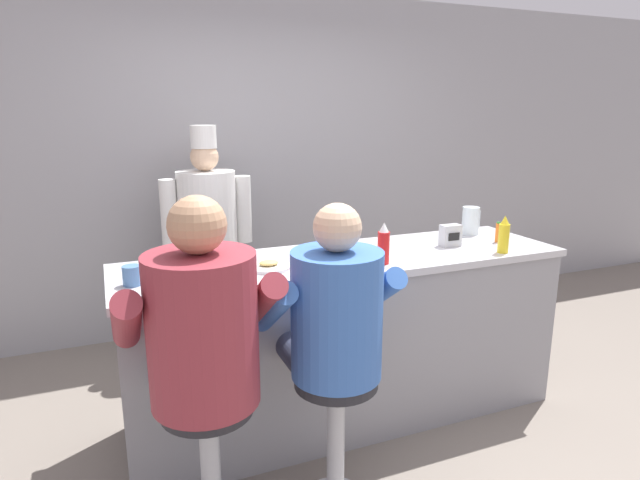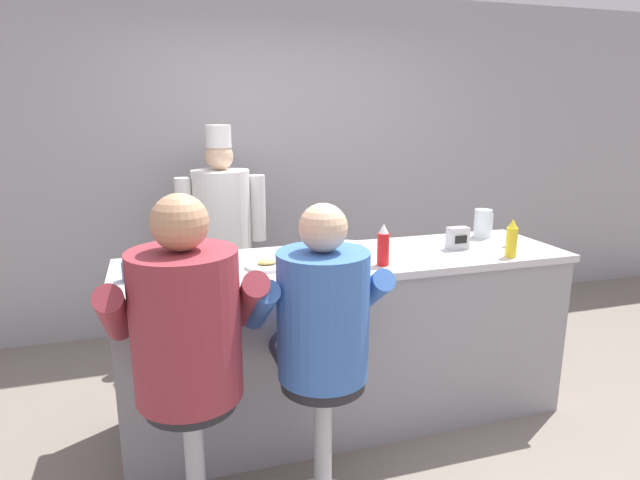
{
  "view_description": "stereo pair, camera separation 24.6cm",
  "coord_description": "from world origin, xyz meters",
  "views": [
    {
      "loc": [
        -1.24,
        -2.26,
        1.79
      ],
      "look_at": [
        -0.18,
        0.32,
        1.11
      ],
      "focal_mm": 30.0,
      "sensor_mm": 36.0,
      "label": 1
    },
    {
      "loc": [
        -1.01,
        -2.34,
        1.79
      ],
      "look_at": [
        -0.18,
        0.32,
        1.11
      ],
      "focal_mm": 30.0,
      "sensor_mm": 36.0,
      "label": 2
    }
  ],
  "objects": [
    {
      "name": "diner_seated_blue",
      "position": [
        -0.36,
        -0.28,
        0.88
      ],
      "size": [
        0.6,
        0.59,
        1.42
      ],
      "color": "#B2B5BA",
      "rests_on": "ground_plane"
    },
    {
      "name": "breakfast_plate",
      "position": [
        -0.48,
        0.29,
        1.0
      ],
      "size": [
        0.23,
        0.23,
        0.05
      ],
      "color": "white",
      "rests_on": "diner_counter"
    },
    {
      "name": "coffee_mug_blue",
      "position": [
        -1.14,
        0.28,
        1.03
      ],
      "size": [
        0.13,
        0.09,
        0.09
      ],
      "color": "#4C7AB2",
      "rests_on": "diner_counter"
    },
    {
      "name": "napkin_dispenser_chrome",
      "position": [
        0.68,
        0.33,
        1.05
      ],
      "size": [
        0.12,
        0.07,
        0.13
      ],
      "color": "silver",
      "rests_on": "diner_counter"
    },
    {
      "name": "wall_back",
      "position": [
        0.0,
        2.02,
        1.35
      ],
      "size": [
        10.0,
        0.06,
        2.7
      ],
      "color": "#99999E",
      "rests_on": "ground_plane"
    },
    {
      "name": "ketchup_bottle_red",
      "position": [
        0.12,
        0.15,
        1.09
      ],
      "size": [
        0.06,
        0.06,
        0.22
      ],
      "color": "red",
      "rests_on": "diner_counter"
    },
    {
      "name": "diner_seated_maroon",
      "position": [
        -0.93,
        -0.28,
        0.91
      ],
      "size": [
        0.65,
        0.64,
        1.49
      ],
      "color": "#B2B5BA",
      "rests_on": "ground_plane"
    },
    {
      "name": "water_pitcher_clear",
      "position": [
        0.99,
        0.55,
        1.08
      ],
      "size": [
        0.13,
        0.11,
        0.18
      ],
      "color": "silver",
      "rests_on": "diner_counter"
    },
    {
      "name": "mustard_bottle_yellow",
      "position": [
        0.87,
        0.09,
        1.09
      ],
      "size": [
        0.06,
        0.06,
        0.22
      ],
      "color": "yellow",
      "rests_on": "diner_counter"
    },
    {
      "name": "coffee_mug_white",
      "position": [
        -0.01,
        0.33,
        1.03
      ],
      "size": [
        0.15,
        0.1,
        0.09
      ],
      "color": "white",
      "rests_on": "diner_counter"
    },
    {
      "name": "ground_plane",
      "position": [
        0.0,
        0.0,
        0.0
      ],
      "size": [
        20.0,
        20.0,
        0.0
      ],
      "primitive_type": "plane",
      "color": "slate"
    },
    {
      "name": "cook_in_whites_near",
      "position": [
        -0.55,
        1.58,
        0.92
      ],
      "size": [
        0.66,
        0.42,
        1.68
      ],
      "color": "#232328",
      "rests_on": "ground_plane"
    },
    {
      "name": "hot_sauce_bottle_orange",
      "position": [
        1.01,
        0.3,
        1.05
      ],
      "size": [
        0.03,
        0.03,
        0.13
      ],
      "color": "orange",
      "rests_on": "diner_counter"
    },
    {
      "name": "diner_counter",
      "position": [
        0.0,
        0.35,
        0.49
      ],
      "size": [
        2.54,
        0.71,
        0.99
      ],
      "color": "gray",
      "rests_on": "ground_plane"
    },
    {
      "name": "cereal_bowl",
      "position": [
        -0.26,
        0.2,
        1.01
      ],
      "size": [
        0.16,
        0.16,
        0.05
      ],
      "color": "#B24C47",
      "rests_on": "diner_counter"
    }
  ]
}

